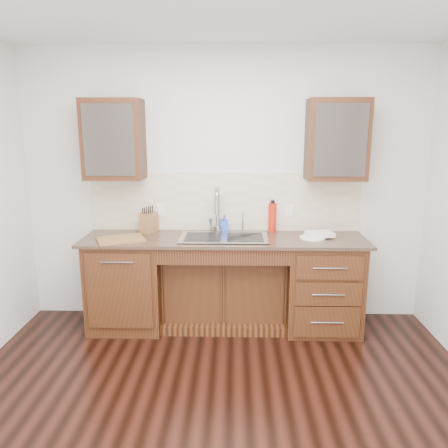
{
  "coord_description": "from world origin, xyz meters",
  "views": [
    {
      "loc": [
        0.1,
        -2.6,
        1.96
      ],
      "look_at": [
        0.0,
        1.4,
        1.05
      ],
      "focal_mm": 35.0,
      "sensor_mm": 36.0,
      "label": 1
    }
  ],
  "objects_px": {
    "cutting_board": "(121,239)",
    "plate": "(312,238)",
    "water_bottle": "(272,218)",
    "knife_block": "(149,223)",
    "soap_bottle": "(224,223)"
  },
  "relations": [
    {
      "from": "soap_bottle",
      "to": "water_bottle",
      "type": "xyz_separation_m",
      "value": [
        0.48,
        -0.0,
        0.06
      ]
    },
    {
      "from": "soap_bottle",
      "to": "plate",
      "type": "xyz_separation_m",
      "value": [
        0.84,
        -0.27,
        -0.08
      ]
    },
    {
      "from": "soap_bottle",
      "to": "cutting_board",
      "type": "height_order",
      "value": "soap_bottle"
    },
    {
      "from": "water_bottle",
      "to": "plate",
      "type": "xyz_separation_m",
      "value": [
        0.36,
        -0.26,
        -0.14
      ]
    },
    {
      "from": "cutting_board",
      "to": "plate",
      "type": "bearing_deg",
      "value": 3.63
    },
    {
      "from": "water_bottle",
      "to": "cutting_board",
      "type": "bearing_deg",
      "value": -165.41
    },
    {
      "from": "plate",
      "to": "soap_bottle",
      "type": "bearing_deg",
      "value": 162.52
    },
    {
      "from": "knife_block",
      "to": "cutting_board",
      "type": "bearing_deg",
      "value": -100.53
    },
    {
      "from": "water_bottle",
      "to": "plate",
      "type": "height_order",
      "value": "water_bottle"
    },
    {
      "from": "soap_bottle",
      "to": "cutting_board",
      "type": "xyz_separation_m",
      "value": [
        -0.96,
        -0.38,
        -0.07
      ]
    },
    {
      "from": "soap_bottle",
      "to": "knife_block",
      "type": "height_order",
      "value": "knife_block"
    },
    {
      "from": "soap_bottle",
      "to": "water_bottle",
      "type": "distance_m",
      "value": 0.48
    },
    {
      "from": "water_bottle",
      "to": "cutting_board",
      "type": "height_order",
      "value": "water_bottle"
    },
    {
      "from": "plate",
      "to": "cutting_board",
      "type": "distance_m",
      "value": 1.8
    },
    {
      "from": "knife_block",
      "to": "plate",
      "type": "bearing_deg",
      "value": 15.07
    }
  ]
}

